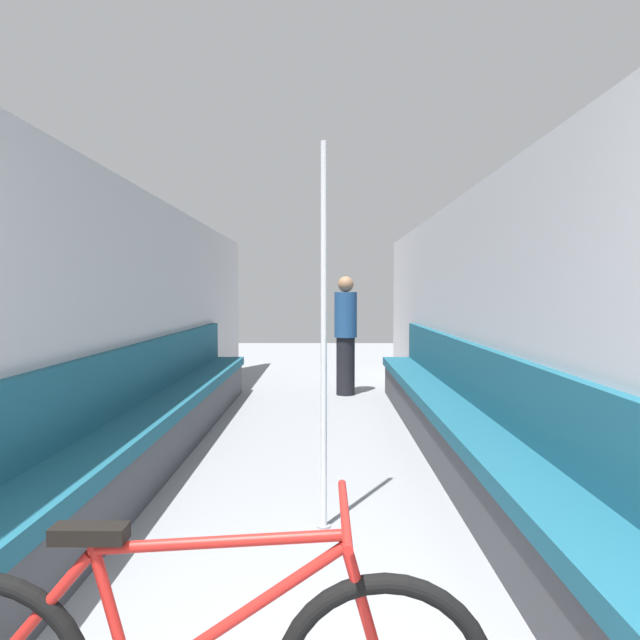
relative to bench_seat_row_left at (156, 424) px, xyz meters
name	(u,v)px	position (x,y,z in m)	size (l,w,h in m)	color
wall_left	(125,324)	(-0.24, 0.01, 0.79)	(0.10, 11.19, 2.23)	#B2B2B7
wall_right	(486,324)	(2.61, 0.01, 0.79)	(0.10, 11.19, 2.23)	#B2B2B7
bench_seat_row_left	(156,424)	(0.00, 0.00, 0.00)	(0.43, 6.55, 0.95)	#3D3D42
bench_seat_row_right	(455,424)	(2.38, 0.00, 0.00)	(0.43, 6.55, 0.95)	#3D3D42
grab_pole_near	(324,342)	(1.34, -1.23, 0.76)	(0.08, 0.08, 2.21)	gray
passenger_standing	(346,334)	(1.62, 3.10, 0.49)	(0.30, 0.30, 1.58)	black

